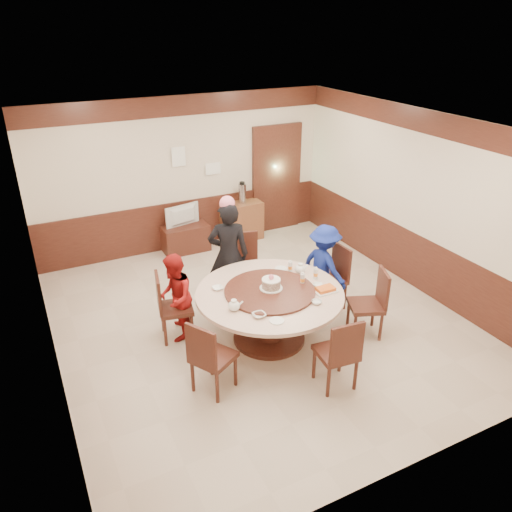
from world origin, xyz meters
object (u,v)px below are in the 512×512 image
birthday_cake (271,284)px  television (184,216)px  banquet_table (269,306)px  person_red (175,297)px  person_standing (229,255)px  thermos (242,193)px  tv_stand (186,238)px  shrimp_platter (325,290)px  side_cabinet (242,221)px  person_blue (324,266)px

birthday_cake → television: 3.21m
banquet_table → birthday_cake: size_ratio=6.41×
person_red → birthday_cake: 1.31m
person_standing → person_red: (-1.00, -0.47, -0.21)m
banquet_table → person_red: person_red is taller
thermos → tv_stand: bearing=-178.6°
shrimp_platter → television: (-0.72, 3.55, -0.08)m
birthday_cake → side_cabinet: (1.08, 3.24, -0.48)m
banquet_table → person_blue: (1.18, 0.49, 0.11)m
person_blue → thermos: bearing=-11.1°
shrimp_platter → person_red: bearing=151.3°
thermos → person_blue: bearing=-89.1°
tv_stand → thermos: (1.20, 0.03, 0.69)m
person_standing → television: size_ratio=2.43×
shrimp_platter → thermos: 3.62m
person_red → tv_stand: bearing=179.3°
tv_stand → side_cabinet: size_ratio=1.06×
shrimp_platter → television: size_ratio=0.44×
side_cabinet → person_red: bearing=-130.2°
person_blue → birthday_cake: person_blue is taller
person_blue → person_standing: bearing=51.9°
banquet_table → person_standing: 1.16m
person_red → television: bearing=179.3°
thermos → birthday_cake: bearing=-108.8°
shrimp_platter → tv_stand: shrimp_platter is taller
birthday_cake → thermos: (1.10, 3.24, 0.09)m
birthday_cake → shrimp_platter: size_ratio=1.02×
banquet_table → shrimp_platter: 0.77m
television → shrimp_platter: bearing=89.8°
tv_stand → person_red: bearing=-111.9°
person_blue → birthday_cake: 1.25m
banquet_table → person_blue: person_blue is taller
side_cabinet → thermos: size_ratio=2.11×
birthday_cake → thermos: thermos is taller
shrimp_platter → television: 3.63m
banquet_table → person_red: size_ratio=1.59×
person_red → person_blue: 2.28m
birthday_cake → shrimp_platter: bearing=-29.2°
person_standing → shrimp_platter: bearing=138.6°
thermos → person_standing: bearing=-119.9°
television → birthday_cake: bearing=80.1°
shrimp_platter → side_cabinet: bearing=82.7°
person_red → person_blue: bearing=107.3°
tv_stand → television: 0.45m
person_blue → television: size_ratio=1.88×
birthday_cake → television: size_ratio=0.45×
television → side_cabinet: (1.17, 0.03, -0.32)m
television → thermos: bearing=169.9°
television → tv_stand: bearing=168.5°
person_standing → birthday_cake: (0.13, -1.09, 0.02)m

